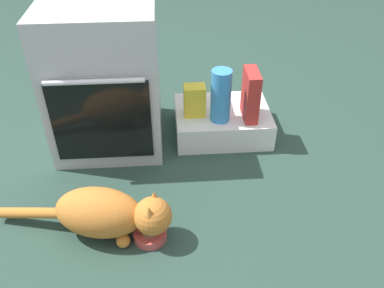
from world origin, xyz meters
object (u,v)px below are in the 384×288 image
Objects in this scene: oven at (105,76)px; cat at (108,213)px; pantry_cabinet at (222,121)px; water_bottle at (221,96)px; cereal_box at (251,95)px; snack_bag at (195,101)px; food_bowl at (150,234)px.

cat is at bearing -86.12° from oven.
cat reaches higher than pantry_cabinet.
water_bottle is (0.62, -0.10, -0.09)m from oven.
cereal_box is at bearing -6.12° from oven.
cat is 1.00m from cereal_box.
oven is 1.00× the size of cat.
pantry_cabinet is 3.02× the size of snack_bag.
food_bowl is 0.83× the size of snack_bag.
water_bottle is (0.57, 0.64, 0.18)m from cat.
food_bowl is 0.21m from cat.
food_bowl is (0.23, -0.78, -0.37)m from oven.
snack_bag is (0.43, 0.71, 0.12)m from cat.
snack_bag is (0.25, 0.75, 0.22)m from food_bowl.
oven is at bearing 106.78° from cat.
water_bottle is (0.39, 0.68, 0.28)m from food_bowl.
food_bowl is at bearing -118.34° from pantry_cabinet.
water_bottle is at bearing 60.29° from food_bowl.
food_bowl is 0.50× the size of water_bottle.
food_bowl is at bearing -73.95° from oven.
food_bowl is 0.19× the size of cat.
cereal_box is at bearing 54.91° from cat.
cereal_box is (0.73, 0.66, 0.17)m from cat.
water_bottle is (-0.03, -0.10, 0.23)m from pantry_cabinet.
snack_bag is at bearing 71.64° from cat.
oven is 0.90m from food_bowl.
pantry_cabinet is at bearing 64.08° from cat.
cereal_box reaches higher than cat.
food_bowl is 0.84m from water_bottle.
oven reaches higher than cereal_box.
cat is (-0.60, -0.74, 0.05)m from pantry_cabinet.
oven is 0.79m from cat.
cereal_box is at bearing -30.77° from pantry_cabinet.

